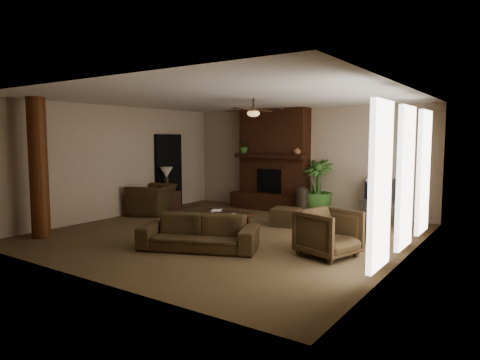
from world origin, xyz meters
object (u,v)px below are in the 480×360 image
Objects in this scene: tv_stand at (380,211)px; lamp_left at (166,174)px; side_table_left at (169,200)px; lamp_right at (375,190)px; armchair_left at (152,194)px; log_column at (39,168)px; ottoman at (286,217)px; coffee_table at (221,215)px; side_table_right at (372,228)px; floor_plant at (317,199)px; armchair_right at (329,231)px; floor_vase at (302,200)px; sofa at (199,227)px.

lamp_left is (-5.34, -1.75, 0.75)m from tv_stand.
tv_stand is 1.55× the size of side_table_left.
armchair_left is at bearing -177.60° from lamp_right.
log_column reaches higher than ottoman.
armchair_left is at bearing -83.00° from lamp_left.
tv_stand reaches higher than ottoman.
side_table_left reaches higher than tv_stand.
side_table_right is at bearing 19.30° from coffee_table.
lamp_right is at bearing 19.29° from coffee_table.
coffee_table is at bearing 51.78° from armchair_left.
ottoman is 0.92× the size of lamp_left.
lamp_right is (2.12, -2.06, 0.60)m from floor_plant.
armchair_right is 3.62m from tv_stand.
armchair_left is 1.34× the size of armchair_right.
log_column is at bearing -87.13° from lamp_left.
lamp_right reaches higher than side_table_right.
lamp_left reaches higher than side_table_left.
armchair_right is at bearing -56.88° from floor_vase.
lamp_right is (5.77, 0.24, 0.48)m from armchair_left.
log_column reaches higher than armchair_left.
tv_stand is (2.40, 3.15, -0.12)m from coffee_table.
lamp_left reaches higher than armchair_left.
coffee_table is 0.83× the size of floor_plant.
floor_vase is at bearing 77.92° from coffee_table.
lamp_left reaches higher than tv_stand.
floor_plant reaches higher than side_table_left.
sofa reaches higher than side_table_right.
log_column is 3.17× the size of armchair_right.
side_table_left is 0.73m from lamp_left.
side_table_right reaches higher than ottoman.
lamp_right reaches higher than ottoman.
armchair_left is at bearing 93.61° from armchair_right.
side_table_left is 1.00× the size of side_table_right.
floor_plant is at bearing 63.03° from sofa.
lamp_right reaches higher than coffee_table.
side_table_right is (0.27, 1.46, -0.17)m from armchair_right.
side_table_right is at bearing 21.33° from sofa.
tv_stand is 0.59× the size of floor_plant.
sofa is 3.95m from armchair_left.
coffee_table is at bearing 87.16° from sofa.
coffee_table is 2.00× the size of ottoman.
tv_stand is 1.61m from floor_plant.
ottoman is at bearing 60.48° from armchair_right.
sofa is (3.23, 1.07, -0.99)m from log_column.
side_table_right is at bearing -11.23° from ottoman.
floor_vase is (0.08, 3.99, 0.02)m from sofa.
armchair_left is 2.15× the size of side_table_left.
ottoman is 3.68m from side_table_left.
ottoman is at bearing 168.77° from side_table_right.
side_table_left is at bearing 153.41° from coffee_table.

